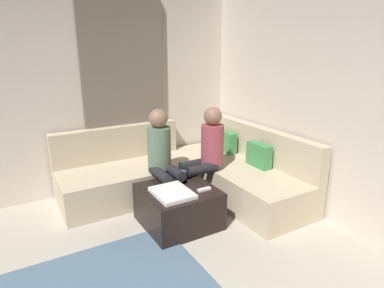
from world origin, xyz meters
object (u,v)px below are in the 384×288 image
Objects in this scene: coffee_mug at (183,175)px; sectional_couch at (191,174)px; game_remote at (204,189)px; person_on_couch_side at (163,156)px; ottoman at (178,206)px; person_on_couch_back at (206,152)px.

sectional_couch is at bearing 138.65° from coffee_mug.
game_remote is 0.68m from person_on_couch_side.
coffee_mug is (0.36, -0.32, 0.19)m from sectional_couch.
game_remote reaches higher than ottoman.
game_remote is 0.65m from person_on_couch_back.
game_remote is (0.18, 0.22, 0.22)m from ottoman.
person_on_couch_back reaches higher than coffee_mug.
ottoman is at bearing 85.52° from person_on_couch_side.
game_remote is at bearing 106.75° from person_on_couch_side.
coffee_mug is at bearing 105.42° from person_on_couch_back.
coffee_mug is at bearing 140.71° from ottoman.
game_remote is (0.76, -0.28, 0.15)m from sectional_couch.
sectional_couch is 3.36× the size of ottoman.
sectional_couch is 2.12× the size of person_on_couch_back.
ottoman is 0.38m from coffee_mug.
sectional_couch is 0.83m from game_remote.
person_on_couch_side is (-0.44, 0.03, 0.45)m from ottoman.
sectional_couch reaches higher than coffee_mug.
person_on_couch_side is (-0.22, -0.15, 0.19)m from coffee_mug.
sectional_couch is 2.12× the size of person_on_couch_side.
person_on_couch_back is at bearing 120.21° from ottoman.
ottoman is at bearing 120.21° from person_on_couch_back.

